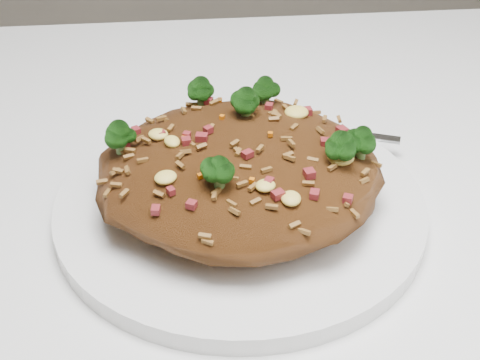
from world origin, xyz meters
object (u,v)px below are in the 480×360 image
at_px(plate, 240,205).
at_px(fried_rice, 240,161).
at_px(dining_table, 264,335).
at_px(fork, 310,129).

xyz_separation_m(plate, fried_rice, (0.00, 0.00, 0.04)).
height_order(dining_table, fried_rice, fried_rice).
relative_size(plate, fried_rice, 1.33).
height_order(plate, fork, fork).
bearing_deg(plate, fried_rice, 64.54).
height_order(dining_table, plate, plate).
relative_size(dining_table, fried_rice, 6.07).
bearing_deg(fork, plate, -108.06).
distance_m(dining_table, fried_rice, 0.14).
bearing_deg(fork, dining_table, -92.80).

